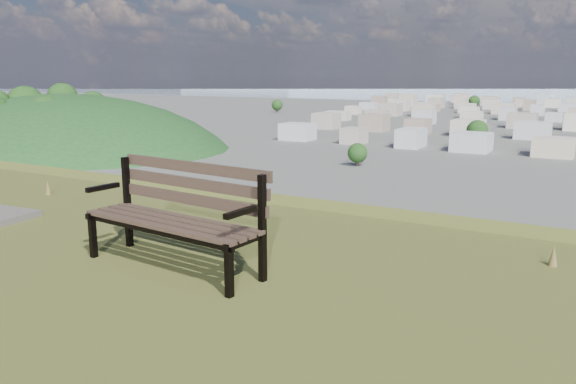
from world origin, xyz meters
The scene contains 3 objects.
park_bench centered at (-0.40, 1.62, 25.50)m, with size 1.73×0.70×0.88m.
green_wooded_hill centered at (-174.01, 138.87, 0.11)m, with size 152.10×121.68×76.05m.
city_trees centered at (-26.39, 319.00, 4.83)m, with size 406.52×387.20×9.98m.
Camera 1 is at (2.68, -1.93, 26.62)m, focal length 35.00 mm.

